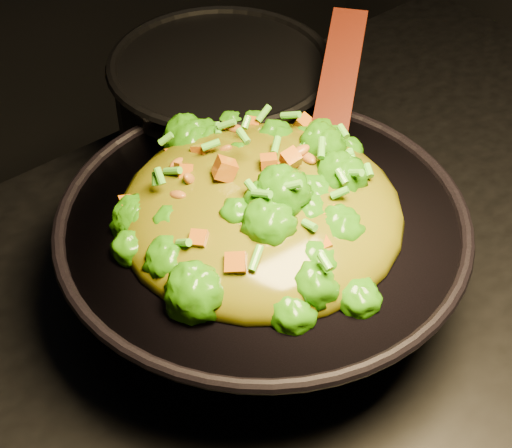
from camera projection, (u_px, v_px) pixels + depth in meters
wok at (262, 258)px, 0.78m from camera, size 0.48×0.48×0.11m
stir_fry at (261, 179)px, 0.71m from camera, size 0.34×0.34×0.09m
spatula at (334, 107)px, 0.80m from camera, size 0.21×0.18×0.10m
back_pot at (222, 110)px, 0.93m from camera, size 0.27×0.27×0.14m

